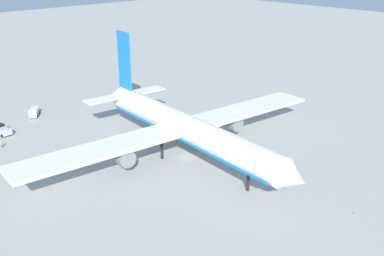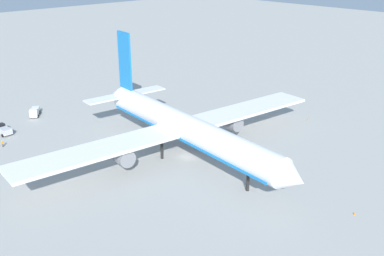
{
  "view_description": "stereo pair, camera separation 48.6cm",
  "coord_description": "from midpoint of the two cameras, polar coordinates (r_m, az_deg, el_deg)",
  "views": [
    {
      "loc": [
        72.88,
        -68.15,
        46.5
      ],
      "look_at": [
        -0.87,
        2.55,
        6.55
      ],
      "focal_mm": 42.75,
      "sensor_mm": 36.0,
      "label": 1
    },
    {
      "loc": [
        73.22,
        -67.8,
        46.5
      ],
      "look_at": [
        -0.87,
        2.55,
        6.55
      ],
      "focal_mm": 42.75,
      "sensor_mm": 36.0,
      "label": 2
    }
  ],
  "objects": [
    {
      "name": "airliner",
      "position": [
        108.2,
        -1.28,
        0.13
      ],
      "size": [
        71.01,
        82.58,
        26.27
      ],
      "color": "white",
      "rests_on": "ground"
    },
    {
      "name": "service_truck_1",
      "position": [
        133.0,
        -22.65,
        -0.24
      ],
      "size": [
        5.55,
        3.12,
        2.45
      ],
      "color": "black",
      "rests_on": "ground"
    },
    {
      "name": "ground_plane",
      "position": [
        110.09,
        -0.77,
        -3.63
      ],
      "size": [
        600.0,
        600.0,
        0.0
      ],
      "primitive_type": "plane",
      "color": "#9E9E99"
    },
    {
      "name": "ground_worker_2",
      "position": [
        124.62,
        -22.71,
        -1.86
      ],
      "size": [
        0.45,
        0.45,
        1.73
      ],
      "color": "#3F3F47",
      "rests_on": "ground"
    },
    {
      "name": "traffic_cone_3",
      "position": [
        138.19,
        14.1,
        1.15
      ],
      "size": [
        0.36,
        0.36,
        0.55
      ],
      "primitive_type": "cone",
      "color": "orange",
      "rests_on": "ground"
    },
    {
      "name": "traffic_cone_2",
      "position": [
        92.6,
        19.52,
        -9.96
      ],
      "size": [
        0.36,
        0.36,
        0.55
      ],
      "primitive_type": "cone",
      "color": "orange",
      "rests_on": "ground"
    },
    {
      "name": "service_truck_2",
      "position": [
        144.5,
        -19.2,
        1.92
      ],
      "size": [
        6.54,
        5.31,
        2.68
      ],
      "color": "white",
      "rests_on": "ground"
    }
  ]
}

